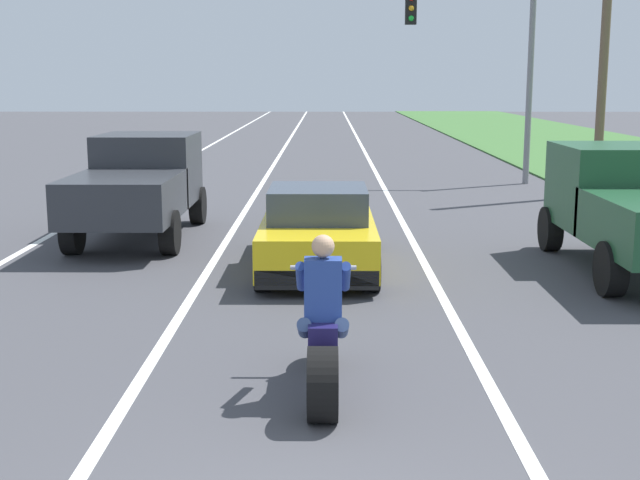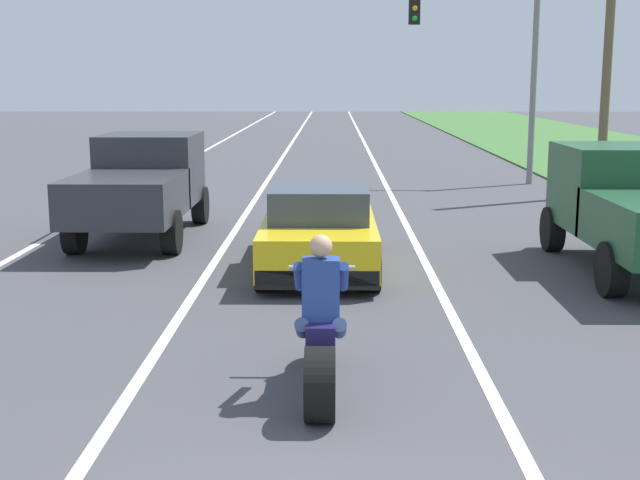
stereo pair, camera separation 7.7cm
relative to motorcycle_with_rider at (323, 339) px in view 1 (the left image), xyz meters
name	(u,v)px [view 1 (the left image)]	position (x,y,z in m)	size (l,w,h in m)	color
lane_stripe_left_solid	(136,187)	(-5.50, 16.62, -0.59)	(0.14, 120.00, 0.01)	white
lane_stripe_right_solid	(384,187)	(1.70, 16.62, -0.59)	(0.14, 120.00, 0.01)	white
lane_stripe_centre_dashed	(260,187)	(-1.90, 16.62, -0.59)	(0.14, 120.00, 0.01)	white
motorcycle_with_rider	(323,339)	(0.00, 0.00, 0.00)	(0.70, 2.21, 1.62)	black
sports_car_yellow	(318,231)	(-0.10, 5.80, 0.04)	(1.84, 4.30, 1.37)	yellow
pickup_truck_left_lane_dark_grey	(139,182)	(-3.62, 8.54, 0.51)	(2.02, 4.80, 1.98)	#2D3035
pickup_truck_right_shoulder_dark_green	(635,204)	(4.98, 5.62, 0.51)	(2.02, 4.80, 1.98)	#1E4C2D
traffic_light_mast_near	(490,49)	(4.81, 17.55, 3.36)	(4.03, 0.34, 6.00)	gray
utility_pole_roadside	(605,33)	(7.28, 14.83, 3.68)	(0.24, 0.24, 8.55)	brown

